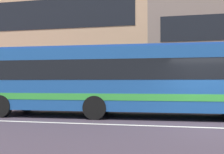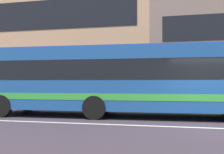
% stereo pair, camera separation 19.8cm
% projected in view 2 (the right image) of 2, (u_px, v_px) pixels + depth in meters
% --- Properties ---
extents(ground_plane, '(160.00, 160.00, 0.00)m').
position_uv_depth(ground_plane, '(211.00, 128.00, 8.49)').
color(ground_plane, '#3C323E').
extents(lane_centre_line, '(60.00, 0.16, 0.01)m').
position_uv_depth(lane_centre_line, '(211.00, 128.00, 8.49)').
color(lane_centre_line, silver).
rests_on(lane_centre_line, ground_plane).
extents(hedge_row_far, '(20.03, 1.10, 0.90)m').
position_uv_depth(hedge_row_far, '(202.00, 102.00, 14.20)').
color(hedge_row_far, '#2B6436').
rests_on(hedge_row_far, ground_plane).
extents(apartment_block_left, '(24.77, 11.33, 12.97)m').
position_uv_depth(apartment_block_left, '(42.00, 39.00, 28.17)').
color(apartment_block_left, tan).
rests_on(apartment_block_left, ground_plane).
extents(transit_bus, '(12.22, 3.03, 3.17)m').
position_uv_depth(transit_bus, '(117.00, 78.00, 11.57)').
color(transit_bus, '#1D4E95').
rests_on(transit_bus, ground_plane).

